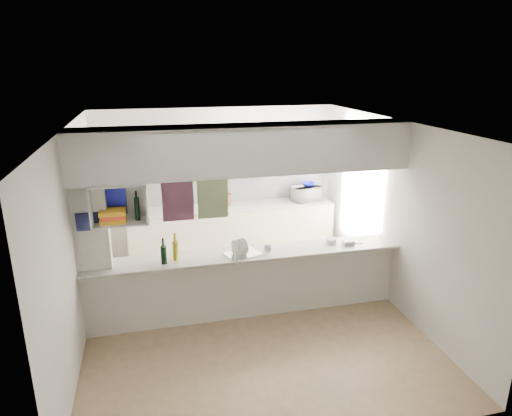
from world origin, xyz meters
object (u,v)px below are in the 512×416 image
object	(u,v)px
dish_rack	(243,248)
wine_bottles	(170,252)
bowl	(308,184)
microwave	(306,193)

from	to	relation	value
dish_rack	wine_bottles	distance (m)	0.94
bowl	dish_rack	xyz separation A→B (m)	(-1.68, -2.17, -0.21)
bowl	wine_bottles	size ratio (longest dim) A/B	0.70
microwave	dish_rack	xyz separation A→B (m)	(-1.64, -2.14, -0.04)
microwave	bowl	size ratio (longest dim) A/B	1.95
microwave	bowl	world-z (taller)	bowl
bowl	dish_rack	bearing A→B (deg)	-127.78
microwave	wine_bottles	bearing A→B (deg)	29.07
microwave	dish_rack	size ratio (longest dim) A/B	0.95
wine_bottles	dish_rack	bearing A→B (deg)	0.55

